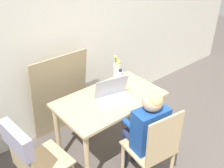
{
  "coord_description": "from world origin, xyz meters",
  "views": [
    {
      "loc": [
        -1.55,
        -0.31,
        2.22
      ],
      "look_at": [
        -0.12,
        1.4,
        0.91
      ],
      "focal_mm": 42.0,
      "sensor_mm": 36.0,
      "label": 1
    }
  ],
  "objects": [
    {
      "name": "water_bottle",
      "position": [
        0.09,
        1.51,
        0.84
      ],
      "size": [
        0.06,
        0.06,
        0.23
      ],
      "color": "silver",
      "rests_on": "dining_table"
    },
    {
      "name": "laptop",
      "position": [
        -0.11,
        1.38,
        0.79
      ],
      "size": [
        0.41,
        0.31,
        0.23
      ],
      "rotation": [
        0.0,
        0.0,
        -0.23
      ],
      "color": "#B2B2B7",
      "rests_on": "dining_table"
    },
    {
      "name": "person_seated",
      "position": [
        -0.1,
        0.93,
        0.68
      ],
      "size": [
        0.38,
        0.46,
        1.08
      ],
      "rotation": [
        0.0,
        0.0,
        3.01
      ],
      "color": "#1E4C9E",
      "rests_on": "ground_plane"
    },
    {
      "name": "wall_back",
      "position": [
        0.0,
        2.23,
        1.25
      ],
      "size": [
        6.4,
        0.05,
        2.5
      ],
      "color": "white",
      "rests_on": "ground_plane"
    },
    {
      "name": "dining_table",
      "position": [
        -0.12,
        1.43,
        0.63
      ],
      "size": [
        1.1,
        0.65,
        0.73
      ],
      "color": "#D6B784",
      "rests_on": "ground_plane"
    },
    {
      "name": "chair_spare",
      "position": [
        -1.07,
        1.34,
        0.63
      ],
      "size": [
        0.46,
        0.43,
        0.93
      ],
      "rotation": [
        0.0,
        0.0,
        1.66
      ],
      "color": "#D6B784",
      "rests_on": "ground_plane"
    },
    {
      "name": "cardboard_panel",
      "position": [
        -0.34,
        2.09,
        0.53
      ],
      "size": [
        0.71,
        0.16,
        1.06
      ],
      "color": "tan",
      "rests_on": "ground_plane"
    },
    {
      "name": "flower_vase",
      "position": [
        0.13,
        1.61,
        0.88
      ],
      "size": [
        0.08,
        0.08,
        0.35
      ],
      "color": "silver",
      "rests_on": "dining_table"
    },
    {
      "name": "chair_occupied",
      "position": [
        -0.12,
        0.81,
        0.48
      ],
      "size": [
        0.45,
        0.45,
        0.92
      ],
      "rotation": [
        0.0,
        0.0,
        3.01
      ],
      "color": "#D6B784",
      "rests_on": "ground_plane"
    }
  ]
}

